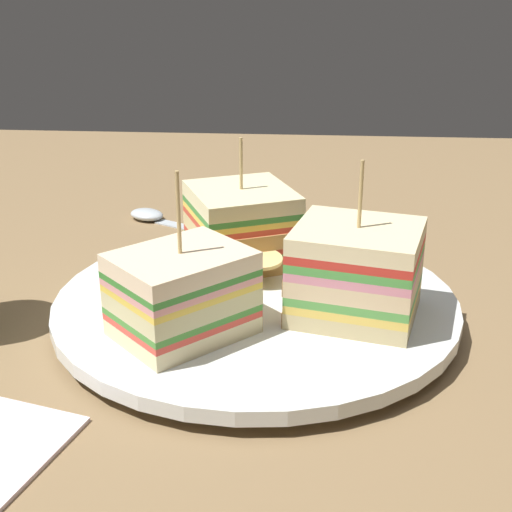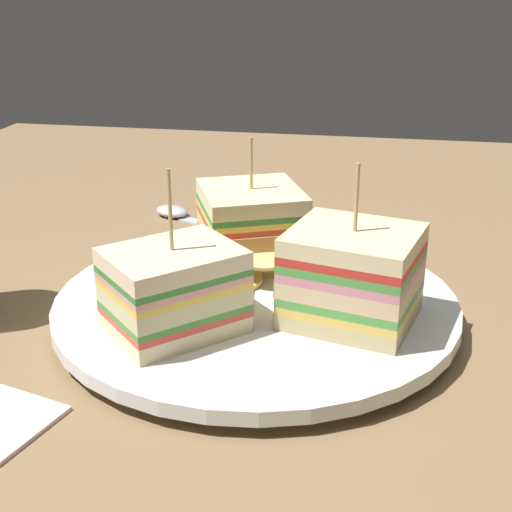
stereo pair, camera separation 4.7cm
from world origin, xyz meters
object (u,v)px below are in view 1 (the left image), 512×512
Objects in this scene: plate at (256,305)px; sandwich_wedge_0 at (183,294)px; sandwich_wedge_1 at (355,272)px; sandwich_wedge_2 at (242,225)px; chip_pile at (230,274)px; spoon at (164,219)px.

sandwich_wedge_0 is (-5.58, 4.00, 3.32)cm from plate.
sandwich_wedge_1 reaches higher than sandwich_wedge_2.
sandwich_wedge_0 is at bearing 162.72° from chip_pile.
sandwich_wedge_2 is at bearing -33.55° from sandwich_wedge_1.
sandwich_wedge_2 is (12.26, -2.39, 0.15)cm from sandwich_wedge_0.
sandwich_wedge_2 is at bearing 34.56° from sandwich_wedge_0.
sandwich_wedge_1 is at bearing -111.97° from chip_pile.
sandwich_wedge_2 is (8.88, 8.13, -0.19)cm from sandwich_wedge_1.
sandwich_wedge_1 reaches higher than spoon.
sandwich_wedge_1 is 0.73× the size of spoon.
chip_pile is 0.47× the size of spoon.
sandwich_wedge_1 is 1.54× the size of chip_pile.
spoon is at bearing 59.96° from sandwich_wedge_0.
sandwich_wedge_1 reaches higher than chip_pile.
sandwich_wedge_0 is at bearing 144.38° from plate.
plate is 2.87cm from chip_pile.
sandwich_wedge_0 reaches higher than spoon.
sandwich_wedge_2 is at bearing 13.55° from plate.
plate is 7.70cm from sandwich_wedge_2.
sandwich_wedge_1 is (-2.20, -6.52, 3.67)cm from plate.
sandwich_wedge_0 is at bearing -34.72° from sandwich_wedge_2.
chip_pile is (1.19, 1.89, 1.79)cm from plate.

